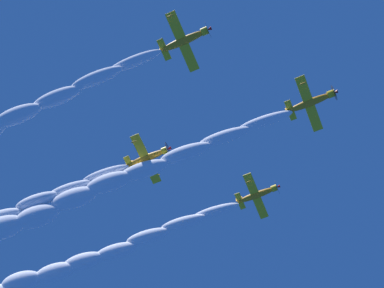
{
  "coord_description": "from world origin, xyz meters",
  "views": [
    {
      "loc": [
        36.57,
        0.12,
        1.45
      ],
      "look_at": [
        7.86,
        -20.66,
        55.75
      ],
      "focal_mm": 45.24,
      "sensor_mm": 36.0,
      "label": 1
    }
  ],
  "objects_px": {
    "airplane_left_wingman": "(258,194)",
    "airplane_right_wingman": "(185,40)",
    "airplane_lead": "(312,102)",
    "airplane_slot_tail": "(148,157)"
  },
  "relations": [
    {
      "from": "airplane_left_wingman",
      "to": "airplane_right_wingman",
      "type": "distance_m",
      "value": 25.95
    },
    {
      "from": "airplane_lead",
      "to": "airplane_slot_tail",
      "type": "relative_size",
      "value": 0.99
    },
    {
      "from": "airplane_right_wingman",
      "to": "airplane_slot_tail",
      "type": "distance_m",
      "value": 17.33
    },
    {
      "from": "airplane_lead",
      "to": "airplane_right_wingman",
      "type": "bearing_deg",
      "value": -28.07
    },
    {
      "from": "airplane_right_wingman",
      "to": "airplane_lead",
      "type": "bearing_deg",
      "value": 151.93
    },
    {
      "from": "airplane_right_wingman",
      "to": "airplane_slot_tail",
      "type": "height_order",
      "value": "airplane_right_wingman"
    },
    {
      "from": "airplane_left_wingman",
      "to": "airplane_right_wingman",
      "type": "xyz_separation_m",
      "value": [
        25.38,
        5.39,
        0.11
      ]
    },
    {
      "from": "airplane_left_wingman",
      "to": "airplane_slot_tail",
      "type": "height_order",
      "value": "airplane_left_wingman"
    },
    {
      "from": "airplane_lead",
      "to": "airplane_left_wingman",
      "type": "relative_size",
      "value": 1.0
    },
    {
      "from": "airplane_left_wingman",
      "to": "airplane_slot_tail",
      "type": "xyz_separation_m",
      "value": [
        15.05,
        -8.49,
        -0.84
      ]
    }
  ]
}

